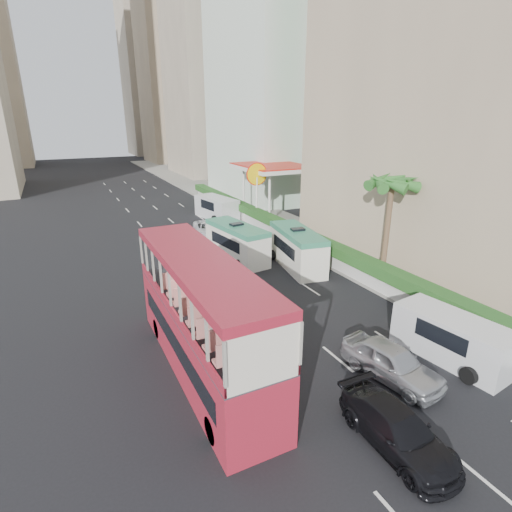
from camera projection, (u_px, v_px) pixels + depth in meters
ground_plane at (319, 336)px, 19.78m from camera, size 200.00×200.00×0.00m
double_decker_bus at (202, 316)px, 16.41m from camera, size 2.50×11.00×5.06m
car_silver_lane_a at (271, 327)px, 20.62m from camera, size 2.13×4.08×1.28m
car_silver_lane_b at (389, 377)px, 16.68m from camera, size 2.50×4.65×1.51m
car_black at (395, 445)px, 13.24m from camera, size 1.92×4.55×1.31m
van_asset at (208, 236)px, 36.13m from camera, size 3.02×5.13×1.34m
minibus_near at (237, 243)px, 29.91m from camera, size 2.80×6.28×2.69m
minibus_far at (297, 249)px, 28.47m from camera, size 3.04×6.39×2.72m
panel_van_near at (452, 338)px, 17.72m from camera, size 2.61×5.22×2.00m
panel_van_far at (217, 208)px, 42.09m from camera, size 3.16×5.89×2.24m
sidewalk at (256, 213)px, 44.63m from camera, size 6.00×120.00×0.18m
kerb_wall at (284, 236)px, 33.98m from camera, size 0.30×44.00×1.00m
hedge at (284, 226)px, 33.70m from camera, size 1.10×44.00×0.70m
palm_tree at (387, 232)px, 25.33m from camera, size 0.36×0.36×6.40m
shell_station at (273, 191)px, 42.49m from camera, size 6.50×8.00×5.50m
tower_mid at (216, 24)px, 67.97m from camera, size 16.00×16.00×50.00m
tower_far_a at (173, 60)px, 88.78m from camera, size 14.00×14.00×44.00m
tower_far_b at (152, 78)px, 107.99m from camera, size 14.00×14.00×40.00m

